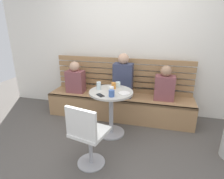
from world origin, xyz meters
name	(u,v)px	position (x,y,z in m)	size (l,w,h in m)	color
ground	(100,157)	(0.00, 0.00, 0.00)	(8.00, 8.00, 0.00)	#514C47
back_wall	(125,38)	(0.00, 1.64, 1.45)	(5.20, 0.10, 2.90)	white
booth_bench	(119,106)	(0.00, 1.20, 0.22)	(2.70, 0.52, 0.44)	#A87C51
booth_backrest	(122,75)	(0.00, 1.44, 0.78)	(2.65, 0.04, 0.67)	#9A7249
cafe_table	(111,104)	(0.00, 0.61, 0.52)	(0.68, 0.68, 0.74)	#ADADB2
white_chair	(87,135)	(-0.09, -0.21, 0.46)	(0.48, 0.48, 0.85)	#ADADB2
person_adult	(123,78)	(0.07, 1.20, 0.80)	(0.34, 0.22, 0.80)	#333851
person_child_left	(75,79)	(-0.87, 1.20, 0.71)	(0.34, 0.22, 0.60)	brown
person_child_middle	(165,85)	(0.80, 1.23, 0.71)	(0.34, 0.22, 0.61)	brown
cup_tumbler_orange	(114,86)	(0.01, 0.73, 0.79)	(0.07, 0.07, 0.10)	orange
cup_ceramic_white	(111,89)	(0.00, 0.62, 0.78)	(0.08, 0.08, 0.07)	white
cup_glass_tall	(99,86)	(-0.21, 0.65, 0.80)	(0.07, 0.07, 0.12)	silver
cup_mug_blue	(112,93)	(0.06, 0.40, 0.79)	(0.08, 0.08, 0.10)	#3D5B9E
cup_glass_short	(118,84)	(0.05, 0.85, 0.78)	(0.08, 0.08, 0.08)	silver
plate_small	(124,93)	(0.21, 0.56, 0.75)	(0.17, 0.17, 0.01)	white
phone_on_table	(100,95)	(-0.11, 0.40, 0.74)	(0.07, 0.14, 0.01)	black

